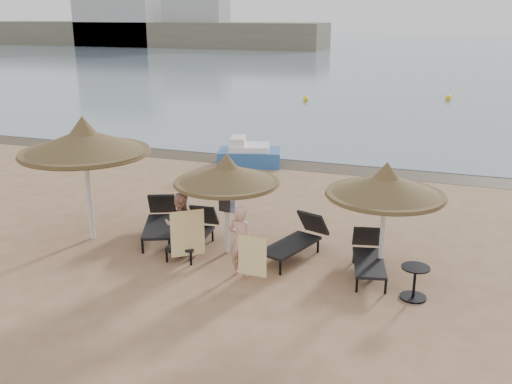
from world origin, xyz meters
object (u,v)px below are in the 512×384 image
side_table (414,284)px  pedal_boat (249,155)px  person_left (180,220)px  palapa_center (227,174)px  palapa_left (84,142)px  lounger_far_right (368,255)px  lounger_near_right (297,239)px  person_right (241,236)px  palapa_right (386,186)px  lounger_far_left (160,220)px  lounger_near_left (195,231)px

side_table → pedal_boat: pedal_boat is taller
person_left → palapa_center: bearing=-158.8°
palapa_left → lounger_far_right: (7.01, 0.35, -2.14)m
lounger_near_right → pedal_boat: bearing=136.3°
palapa_center → person_right: bearing=-55.4°
palapa_center → person_right: size_ratio=1.32×
lounger_near_right → side_table: size_ratio=3.16×
palapa_right → lounger_far_left: 5.95m
lounger_near_left → lounger_near_right: 2.55m
lounger_far_left → lounger_near_right: lounger_far_left is taller
lounger_near_left → person_right: 2.12m
side_table → person_left: bearing=176.3°
palapa_right → lounger_far_right: bearing=-175.1°
lounger_far_right → person_right: bearing=-168.4°
palapa_left → palapa_center: size_ratio=1.28×
palapa_left → person_right: palapa_left is taller
lounger_far_right → side_table: 1.45m
lounger_far_right → lounger_near_left: bearing=167.2°
lounger_near_right → lounger_far_right: lounger_near_right is taller
side_table → person_left: 5.45m
palapa_left → side_table: bearing=-4.4°
lounger_far_left → lounger_far_right: 5.46m
lounger_far_right → person_left: 4.41m
person_right → side_table: bearing=-170.1°
lounger_near_right → person_left: person_left is taller
person_right → pedal_boat: (-3.11, 9.10, -0.54)m
palapa_left → lounger_near_right: bearing=7.5°
lounger_near_left → person_left: 0.85m
palapa_right → side_table: (0.81, -0.99, -1.71)m
lounger_near_left → person_right: (1.67, -1.20, 0.54)m
lounger_near_right → pedal_boat: size_ratio=0.84×
palapa_left → pedal_boat: bearing=81.2°
side_table → person_right: 3.74m
lounger_far_right → palapa_left: bearing=170.6°
palapa_center → lounger_near_right: (1.63, 0.39, -1.55)m
lounger_far_left → lounger_far_right: lounger_far_left is taller
lounger_near_left → lounger_far_right: bearing=-4.6°
lounger_far_right → pedal_boat: pedal_boat is taller
lounger_far_right → person_right: (-2.61, -1.16, 0.55)m
pedal_boat → person_right: bearing=-87.1°
lounger_near_left → side_table: size_ratio=2.94×
palapa_center → pedal_boat: palapa_center is taller
person_right → lounger_near_left: bearing=-28.7°
lounger_near_left → palapa_center: bearing=-10.0°
palapa_right → lounger_far_right: 1.67m
palapa_center → lounger_far_left: palapa_center is taller
palapa_right → lounger_far_left: palapa_right is taller
palapa_left → palapa_right: bearing=2.9°
lounger_far_right → pedal_boat: size_ratio=0.78×
palapa_right → person_left: bearing=-172.0°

